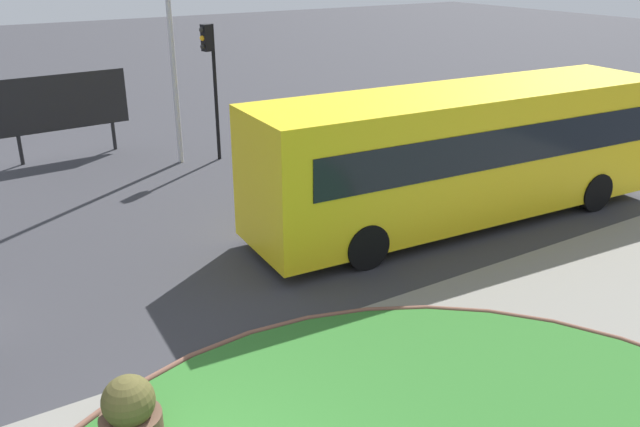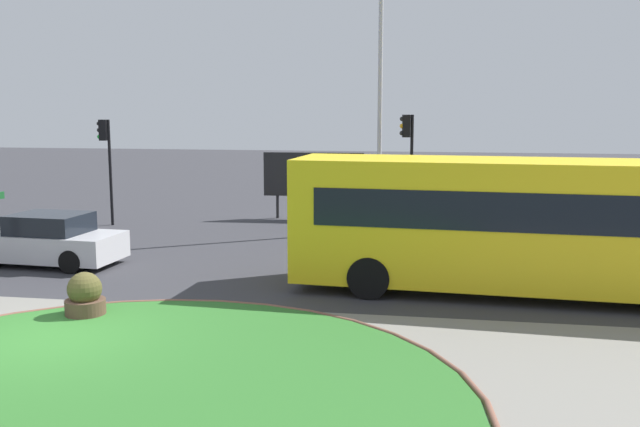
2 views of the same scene
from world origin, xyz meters
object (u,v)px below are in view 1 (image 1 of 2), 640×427
billboard_left (63,103)px  planter_near_signpost (130,413)px  traffic_light_near (210,63)px  bus_yellow (463,152)px

billboard_left → planter_near_signpost: 14.44m
traffic_light_near → bus_yellow: bearing=100.8°
bus_yellow → billboard_left: 12.70m
traffic_light_near → billboard_left: bearing=-46.7°
traffic_light_near → planter_near_signpost: 13.22m
billboard_left → planter_near_signpost: billboard_left is taller
bus_yellow → billboard_left: size_ratio=2.72×
traffic_light_near → planter_near_signpost: (-6.23, -11.36, -2.60)m
planter_near_signpost → bus_yellow: bearing=20.8°
bus_yellow → traffic_light_near: size_ratio=2.61×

